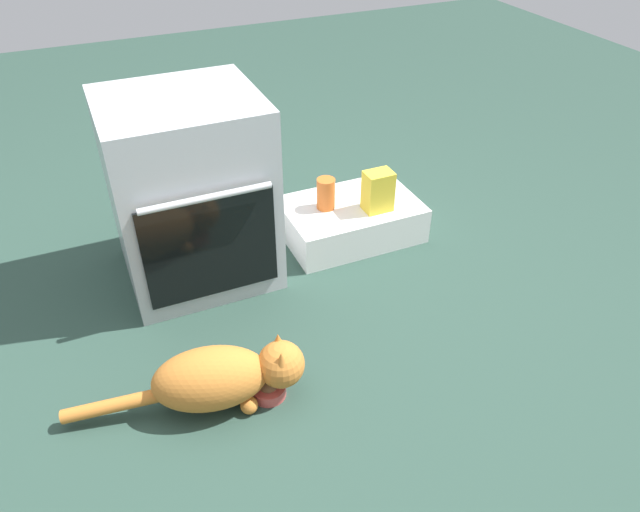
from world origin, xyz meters
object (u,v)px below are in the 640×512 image
cat (222,376)px  snack_bag (378,191)px  oven (190,192)px  food_bowl (269,389)px  pantry_cabinet (350,219)px  sauce_jar (326,194)px

cat → snack_bag: 1.09m
oven → food_bowl: 0.84m
cat → snack_bag: (0.88, 0.63, 0.14)m
pantry_cabinet → snack_bag: size_ratio=3.31×
sauce_jar → snack_bag: size_ratio=0.78×
oven → cat: size_ratio=0.99×
oven → pantry_cabinet: oven is taller
cat → snack_bag: snack_bag is taller
food_bowl → snack_bag: bearing=41.5°
pantry_cabinet → oven: bearing=178.6°
cat → food_bowl: bearing=-0.0°
sauce_jar → oven: bearing=179.9°
food_bowl → pantry_cabinet: bearing=48.4°
food_bowl → cat: 0.17m
food_bowl → snack_bag: (0.74, 0.66, 0.23)m
food_bowl → sauce_jar: sauce_jar is taller
sauce_jar → snack_bag: bearing=-26.7°
cat → snack_bag: bearing=47.1°
oven → food_bowl: bearing=-87.6°
sauce_jar → cat: bearing=-133.1°
food_bowl → snack_bag: size_ratio=0.64×
pantry_cabinet → cat: 1.07m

